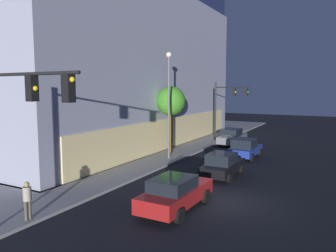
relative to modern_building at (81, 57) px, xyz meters
The scene contains 11 objects.
ground_plane 25.92m from the modern_building, 120.50° to the right, with size 120.00×120.00×0.00m, color black.
modern_building is the anchor object (origin of this frame).
traffic_light_near_corner 25.94m from the modern_building, 142.53° to the right, with size 0.39×5.10×6.57m.
traffic_light_far_corner 16.79m from the modern_building, 66.56° to the right, with size 0.35×3.84×6.37m.
street_lamp_sidewalk 14.89m from the modern_building, 109.56° to the right, with size 0.44×0.44×8.53m.
sidewalk_tree 13.37m from the modern_building, 100.04° to the right, with size 2.59×2.59×5.87m.
pedestrian_waiting 24.96m from the modern_building, 143.22° to the right, with size 0.36×0.36×1.71m.
car_red 25.34m from the modern_building, 127.19° to the right, with size 4.81×2.17×1.66m.
car_black 22.18m from the modern_building, 111.67° to the right, with size 4.33×2.03×1.61m.
car_blue 20.63m from the modern_building, 93.31° to the right, with size 4.08×2.20×1.65m.
car_grey 18.57m from the modern_building, 73.36° to the right, with size 4.75×2.12×1.70m.
Camera 1 is at (-15.96, -5.17, 5.85)m, focal length 35.44 mm.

